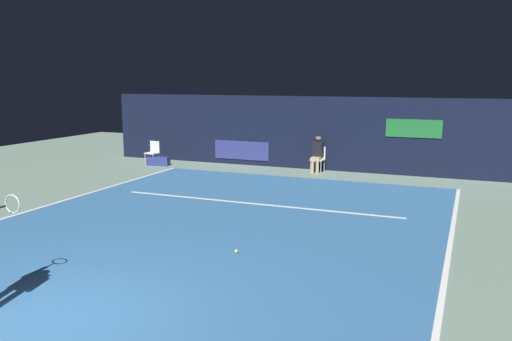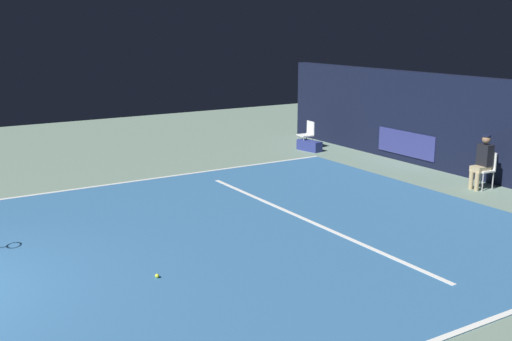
# 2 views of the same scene
# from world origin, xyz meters

# --- Properties ---
(ground_plane) EXTENTS (31.69, 31.69, 0.00)m
(ground_plane) POSITION_xyz_m (0.00, 5.11, 0.00)
(ground_plane) COLOR slate
(court_surface) EXTENTS (9.81, 12.22, 0.01)m
(court_surface) POSITION_xyz_m (0.00, 5.11, 0.01)
(court_surface) COLOR #336699
(court_surface) RESTS_ON ground
(line_sideline_right) EXTENTS (0.10, 12.22, 0.01)m
(line_sideline_right) POSITION_xyz_m (-4.86, 5.11, 0.01)
(line_sideline_right) COLOR white
(line_sideline_right) RESTS_ON court_surface
(line_service) EXTENTS (7.66, 0.10, 0.01)m
(line_service) POSITION_xyz_m (0.00, 7.25, 0.01)
(line_service) COLOR white
(line_service) RESTS_ON court_surface
(back_wall) EXTENTS (16.60, 0.33, 2.60)m
(back_wall) POSITION_xyz_m (-0.00, 13.11, 1.30)
(back_wall) COLOR black
(back_wall) RESTS_ON ground
(line_judge_on_chair) EXTENTS (0.47, 0.55, 1.32)m
(line_judge_on_chair) POSITION_xyz_m (0.23, 12.35, 0.69)
(line_judge_on_chair) COLOR white
(line_judge_on_chair) RESTS_ON ground
(courtside_chair_near) EXTENTS (0.47, 0.45, 0.88)m
(courtside_chair_near) POSITION_xyz_m (-6.05, 11.75, 0.50)
(courtside_chair_near) COLOR white
(courtside_chair_near) RESTS_ON ground
(tennis_ball) EXTENTS (0.07, 0.07, 0.07)m
(tennis_ball) POSITION_xyz_m (1.18, 3.50, 0.05)
(tennis_ball) COLOR #CCE033
(tennis_ball) RESTS_ON court_surface
(equipment_bag) EXTENTS (0.88, 0.45, 0.32)m
(equipment_bag) POSITION_xyz_m (-5.73, 11.60, 0.16)
(equipment_bag) COLOR navy
(equipment_bag) RESTS_ON ground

